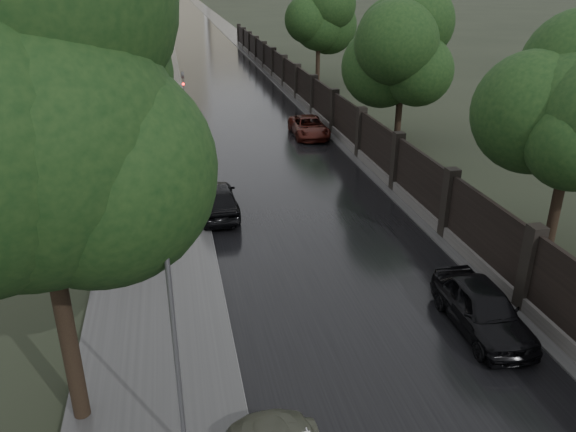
# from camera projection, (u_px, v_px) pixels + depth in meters

# --- Properties ---
(road) EXTENTS (8.00, 420.00, 0.02)m
(road) POSITION_uv_depth(u_px,v_px,m) (177.00, 1.00, 181.45)
(road) COLOR black
(road) RESTS_ON ground
(sidewalk_left) EXTENTS (4.00, 420.00, 0.16)m
(sidewalk_left) POSITION_uv_depth(u_px,v_px,m) (158.00, 1.00, 180.28)
(sidewalk_left) COLOR #2D2D2D
(sidewalk_left) RESTS_ON ground
(verge_right) EXTENTS (3.00, 420.00, 0.08)m
(verge_right) POSITION_uv_depth(u_px,v_px,m) (195.00, 0.00, 182.48)
(verge_right) COLOR #2D2D2D
(verge_right) RESTS_ON ground
(fence_right) EXTENTS (0.45, 75.72, 2.70)m
(fence_right) POSITION_uv_depth(u_px,v_px,m) (307.00, 94.00, 40.43)
(fence_right) COLOR #383533
(fence_right) RESTS_ON ground
(tree_left_near) EXTENTS (5.44, 5.44, 9.16)m
(tree_left_near) POSITION_uv_depth(u_px,v_px,m) (31.00, 142.00, 9.96)
(tree_left_near) COLOR black
(tree_left_near) RESTS_ON ground
(tree_left_far) EXTENTS (4.25, 4.25, 7.39)m
(tree_left_far) POSITION_uv_depth(u_px,v_px,m) (117.00, 40.00, 34.54)
(tree_left_far) COLOR black
(tree_left_far) RESTS_ON ground
(tree_right_a) EXTENTS (4.08, 4.08, 7.01)m
(tree_right_a) POSITION_uv_depth(u_px,v_px,m) (575.00, 116.00, 17.89)
(tree_right_a) COLOR black
(tree_right_a) RESTS_ON ground
(tree_right_b) EXTENTS (4.08, 4.08, 7.01)m
(tree_right_b) POSITION_uv_depth(u_px,v_px,m) (403.00, 55.00, 30.43)
(tree_right_b) COLOR black
(tree_right_b) RESTS_ON ground
(tree_right_c) EXTENTS (4.08, 4.08, 7.01)m
(tree_right_c) POSITION_uv_depth(u_px,v_px,m) (319.00, 26.00, 46.55)
(tree_right_c) COLOR black
(tree_right_c) RESTS_ON ground
(lamp_post) EXTENTS (0.25, 0.12, 5.11)m
(lamp_post) POSITION_uv_depth(u_px,v_px,m) (176.00, 350.00, 10.54)
(lamp_post) COLOR #59595E
(lamp_post) RESTS_ON ground
(traffic_light) EXTENTS (0.16, 0.32, 4.00)m
(traffic_light) POSITION_uv_depth(u_px,v_px,m) (184.00, 100.00, 31.90)
(traffic_light) COLOR #59595E
(traffic_light) RESTS_ON ground
(hatchback_left) EXTENTS (1.71, 4.13, 1.40)m
(hatchback_left) POSITION_uv_depth(u_px,v_px,m) (216.00, 198.00, 22.79)
(hatchback_left) COLOR black
(hatchback_left) RESTS_ON ground
(car_right_near) EXTENTS (1.67, 3.98, 1.35)m
(car_right_near) POSITION_uv_depth(u_px,v_px,m) (482.00, 308.00, 15.43)
(car_right_near) COLOR black
(car_right_near) RESTS_ON ground
(car_right_far) EXTENTS (2.06, 4.27, 1.17)m
(car_right_far) POSITION_uv_depth(u_px,v_px,m) (309.00, 127.00, 33.60)
(car_right_far) COLOR black
(car_right_far) RESTS_ON ground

